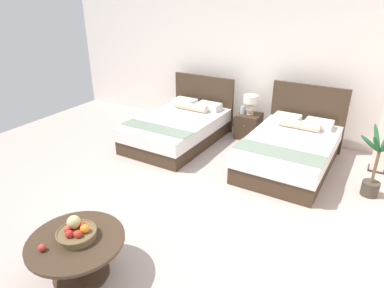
% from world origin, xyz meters
% --- Properties ---
extents(ground_plane, '(9.34, 10.10, 0.02)m').
position_xyz_m(ground_plane, '(0.00, 0.00, -0.01)').
color(ground_plane, '#AF9D95').
extents(wall_back, '(9.34, 0.12, 2.83)m').
position_xyz_m(wall_back, '(0.00, 3.25, 1.41)').
color(wall_back, white).
rests_on(wall_back, ground).
extents(bed_near_window, '(1.47, 2.22, 1.14)m').
position_xyz_m(bed_near_window, '(-1.10, 1.90, 0.29)').
color(bed_near_window, '#3D2C1E').
rests_on(bed_near_window, ground).
extents(bed_near_corner, '(1.43, 2.14, 1.23)m').
position_xyz_m(bed_near_corner, '(1.11, 1.90, 0.31)').
color(bed_near_corner, '#3D2C1E').
rests_on(bed_near_corner, ground).
extents(nightstand, '(0.46, 0.49, 0.50)m').
position_xyz_m(nightstand, '(0.04, 2.77, 0.25)').
color(nightstand, '#3D2C1E').
rests_on(nightstand, ground).
extents(table_lamp, '(0.29, 0.29, 0.39)m').
position_xyz_m(table_lamp, '(0.04, 2.79, 0.76)').
color(table_lamp, beige).
rests_on(table_lamp, nightstand).
extents(vase, '(0.09, 0.09, 0.16)m').
position_xyz_m(vase, '(-0.10, 2.73, 0.58)').
color(vase, '#B2C0CB').
rests_on(vase, nightstand).
extents(coffee_table, '(0.99, 0.99, 0.48)m').
position_xyz_m(coffee_table, '(-0.18, -1.66, 0.36)').
color(coffee_table, '#3D2C1E').
rests_on(coffee_table, ground).
extents(fruit_bowl, '(0.41, 0.41, 0.21)m').
position_xyz_m(fruit_bowl, '(-0.19, -1.63, 0.54)').
color(fruit_bowl, brown).
rests_on(fruit_bowl, coffee_table).
extents(loose_apple, '(0.07, 0.07, 0.07)m').
position_xyz_m(loose_apple, '(-0.33, -1.93, 0.51)').
color(loose_apple, red).
rests_on(loose_apple, coffee_table).
extents(potted_palm, '(0.62, 0.48, 1.07)m').
position_xyz_m(potted_palm, '(2.40, 1.57, 0.39)').
color(potted_palm, '#3F362C').
rests_on(potted_palm, ground).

